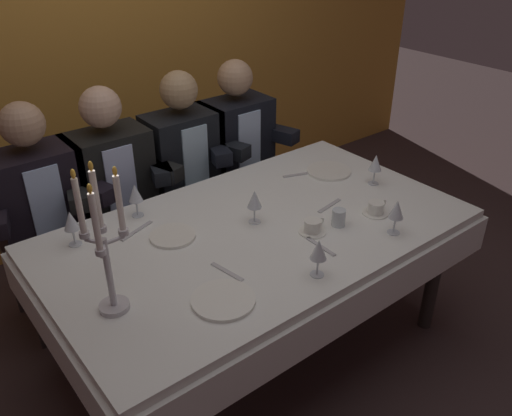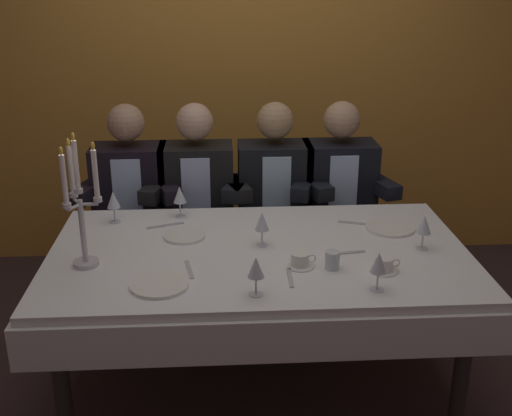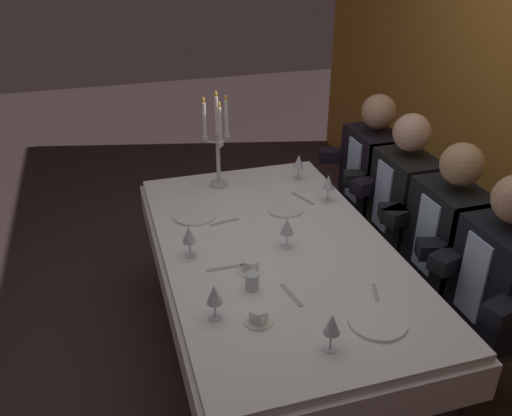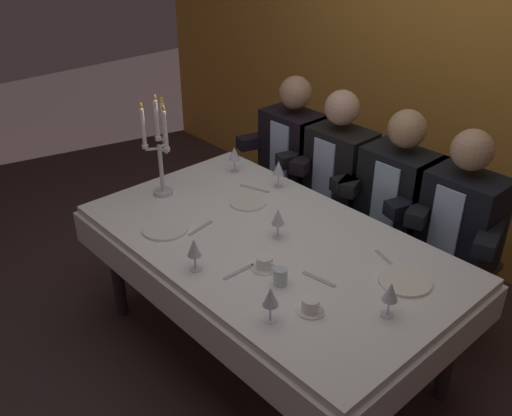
{
  "view_description": "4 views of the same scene",
  "coord_description": "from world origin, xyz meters",
  "px_view_note": "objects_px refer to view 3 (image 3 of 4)",
  "views": [
    {
      "loc": [
        -1.28,
        -1.61,
        2.02
      ],
      "look_at": [
        -0.06,
        -0.06,
        0.89
      ],
      "focal_mm": 37.45,
      "sensor_mm": 36.0,
      "label": 1
    },
    {
      "loc": [
        -0.17,
        -2.62,
        1.94
      ],
      "look_at": [
        -0.01,
        -0.02,
        0.95
      ],
      "focal_mm": 44.37,
      "sensor_mm": 36.0,
      "label": 2
    },
    {
      "loc": [
        2.16,
        -0.75,
        2.18
      ],
      "look_at": [
        -0.13,
        -0.07,
        0.9
      ],
      "focal_mm": 38.17,
      "sensor_mm": 36.0,
      "label": 3
    },
    {
      "loc": [
        1.71,
        -1.64,
        2.26
      ],
      "look_at": [
        -0.07,
        -0.02,
        0.9
      ],
      "focal_mm": 39.73,
      "sensor_mm": 36.0,
      "label": 4
    }
  ],
  "objects_px": {
    "coffee_cup_1": "(259,316)",
    "dinner_plate_2": "(285,209)",
    "seated_diner_3": "(498,277)",
    "wine_glass_2": "(214,295)",
    "coffee_cup_0": "(250,266)",
    "wine_glass_1": "(189,235)",
    "seated_diner_1": "(403,197)",
    "dinner_plate_1": "(195,215)",
    "dining_table": "(276,266)",
    "wine_glass_5": "(287,227)",
    "candelabra": "(218,145)",
    "wine_glass_0": "(299,162)",
    "dinner_plate_0": "(378,321)",
    "wine_glass_3": "(328,183)",
    "seated_diner_0": "(373,171)",
    "water_tumbler_0": "(252,281)",
    "seated_diner_2": "(449,236)",
    "wine_glass_4": "(332,325)"
  },
  "relations": [
    {
      "from": "coffee_cup_1",
      "to": "dinner_plate_2",
      "type": "bearing_deg",
      "value": 154.19
    },
    {
      "from": "seated_diner_1",
      "to": "seated_diner_3",
      "type": "xyz_separation_m",
      "value": [
        0.83,
        0.0,
        0.0
      ]
    },
    {
      "from": "wine_glass_0",
      "to": "wine_glass_5",
      "type": "xyz_separation_m",
      "value": [
        0.72,
        -0.33,
        -0.0
      ]
    },
    {
      "from": "dining_table",
      "to": "wine_glass_5",
      "type": "height_order",
      "value": "wine_glass_5"
    },
    {
      "from": "wine_glass_3",
      "to": "seated_diner_0",
      "type": "relative_size",
      "value": 0.13
    },
    {
      "from": "water_tumbler_0",
      "to": "coffee_cup_1",
      "type": "bearing_deg",
      "value": -9.46
    },
    {
      "from": "water_tumbler_0",
      "to": "wine_glass_0",
      "type": "bearing_deg",
      "value": 149.56
    },
    {
      "from": "dinner_plate_2",
      "to": "coffee_cup_0",
      "type": "height_order",
      "value": "coffee_cup_0"
    },
    {
      "from": "wine_glass_0",
      "to": "water_tumbler_0",
      "type": "height_order",
      "value": "wine_glass_0"
    },
    {
      "from": "seated_diner_3",
      "to": "candelabra",
      "type": "bearing_deg",
      "value": -142.11
    },
    {
      "from": "dinner_plate_0",
      "to": "wine_glass_3",
      "type": "bearing_deg",
      "value": 167.67
    },
    {
      "from": "coffee_cup_0",
      "to": "seated_diner_3",
      "type": "bearing_deg",
      "value": 71.25
    },
    {
      "from": "wine_glass_1",
      "to": "seated_diner_0",
      "type": "relative_size",
      "value": 0.13
    },
    {
      "from": "dinner_plate_0",
      "to": "wine_glass_0",
      "type": "distance_m",
      "value": 1.38
    },
    {
      "from": "wine_glass_3",
      "to": "dinner_plate_2",
      "type": "bearing_deg",
      "value": -83.15
    },
    {
      "from": "coffee_cup_1",
      "to": "seated_diner_2",
      "type": "relative_size",
      "value": 0.11
    },
    {
      "from": "dinner_plate_0",
      "to": "wine_glass_5",
      "type": "height_order",
      "value": "wine_glass_5"
    },
    {
      "from": "candelabra",
      "to": "wine_glass_1",
      "type": "height_order",
      "value": "candelabra"
    },
    {
      "from": "wine_glass_3",
      "to": "wine_glass_2",
      "type": "bearing_deg",
      "value": -45.78
    },
    {
      "from": "dinner_plate_1",
      "to": "seated_diner_0",
      "type": "xyz_separation_m",
      "value": [
        -0.26,
        1.21,
        -0.01
      ]
    },
    {
      "from": "dinner_plate_2",
      "to": "coffee_cup_1",
      "type": "relative_size",
      "value": 1.54
    },
    {
      "from": "wine_glass_1",
      "to": "coffee_cup_1",
      "type": "distance_m",
      "value": 0.59
    },
    {
      "from": "wine_glass_2",
      "to": "coffee_cup_0",
      "type": "xyz_separation_m",
      "value": [
        -0.28,
        0.23,
        -0.09
      ]
    },
    {
      "from": "seated_diner_2",
      "to": "dinner_plate_2",
      "type": "bearing_deg",
      "value": -124.52
    },
    {
      "from": "coffee_cup_1",
      "to": "coffee_cup_0",
      "type": "bearing_deg",
      "value": 169.27
    },
    {
      "from": "dinner_plate_2",
      "to": "seated_diner_0",
      "type": "xyz_separation_m",
      "value": [
        -0.34,
        0.72,
        -0.01
      ]
    },
    {
      "from": "wine_glass_5",
      "to": "coffee_cup_1",
      "type": "bearing_deg",
      "value": -30.56
    },
    {
      "from": "wine_glass_5",
      "to": "wine_glass_3",
      "type": "bearing_deg",
      "value": 135.5
    },
    {
      "from": "water_tumbler_0",
      "to": "seated_diner_1",
      "type": "xyz_separation_m",
      "value": [
        -0.6,
        1.1,
        -0.04
      ]
    },
    {
      "from": "wine_glass_0",
      "to": "wine_glass_5",
      "type": "bearing_deg",
      "value": -24.7
    },
    {
      "from": "dinner_plate_1",
      "to": "coffee_cup_0",
      "type": "distance_m",
      "value": 0.61
    },
    {
      "from": "coffee_cup_1",
      "to": "seated_diner_3",
      "type": "height_order",
      "value": "seated_diner_3"
    },
    {
      "from": "coffee_cup_1",
      "to": "seated_diner_1",
      "type": "xyz_separation_m",
      "value": [
        -0.82,
        1.13,
        -0.03
      ]
    },
    {
      "from": "wine_glass_2",
      "to": "wine_glass_4",
      "type": "distance_m",
      "value": 0.48
    },
    {
      "from": "water_tumbler_0",
      "to": "seated_diner_3",
      "type": "xyz_separation_m",
      "value": [
        0.23,
        1.1,
        -0.04
      ]
    },
    {
      "from": "dinner_plate_1",
      "to": "coffee_cup_0",
      "type": "bearing_deg",
      "value": 13.79
    },
    {
      "from": "seated_diner_1",
      "to": "seated_diner_2",
      "type": "height_order",
      "value": "same"
    },
    {
      "from": "wine_glass_5",
      "to": "water_tumbler_0",
      "type": "relative_size",
      "value": 2.06
    },
    {
      "from": "wine_glass_3",
      "to": "coffee_cup_1",
      "type": "xyz_separation_m",
      "value": [
        0.89,
        -0.68,
        -0.09
      ]
    },
    {
      "from": "dining_table",
      "to": "dinner_plate_0",
      "type": "bearing_deg",
      "value": 17.43
    },
    {
      "from": "wine_glass_2",
      "to": "coffee_cup_0",
      "type": "height_order",
      "value": "wine_glass_2"
    },
    {
      "from": "wine_glass_5",
      "to": "candelabra",
      "type": "bearing_deg",
      "value": -168.3
    },
    {
      "from": "wine_glass_0",
      "to": "wine_glass_1",
      "type": "height_order",
      "value": "same"
    },
    {
      "from": "water_tumbler_0",
      "to": "coffee_cup_1",
      "type": "height_order",
      "value": "water_tumbler_0"
    },
    {
      "from": "dining_table",
      "to": "dinner_plate_2",
      "type": "height_order",
      "value": "dinner_plate_2"
    },
    {
      "from": "dinner_plate_2",
      "to": "water_tumbler_0",
      "type": "distance_m",
      "value": 0.75
    },
    {
      "from": "dining_table",
      "to": "water_tumbler_0",
      "type": "relative_size",
      "value": 24.35
    },
    {
      "from": "dining_table",
      "to": "coffee_cup_1",
      "type": "distance_m",
      "value": 0.59
    },
    {
      "from": "wine_glass_1",
      "to": "seated_diner_1",
      "type": "xyz_separation_m",
      "value": [
        -0.27,
        1.31,
        -0.12
      ]
    },
    {
      "from": "wine_glass_1",
      "to": "water_tumbler_0",
      "type": "xyz_separation_m",
      "value": [
        0.34,
        0.21,
        -0.07
      ]
    }
  ]
}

